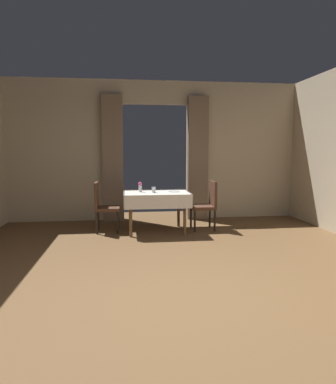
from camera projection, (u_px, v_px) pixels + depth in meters
ground at (191, 297)px, 3.51m from camera, size 10.08×10.08×0.00m
wall_back at (155, 150)px, 7.45m from camera, size 6.40×0.27×3.00m
dining_table_mid at (156, 197)px, 6.33m from camera, size 1.19×0.96×0.75m
chair_mid_left at (103, 204)px, 6.33m from camera, size 0.44×0.44×0.93m
chair_mid_right at (207, 203)px, 6.52m from camera, size 0.44×0.44×0.93m
flower_vase_mid at (140, 187)px, 6.29m from camera, size 0.07×0.07×0.18m
plate_mid_b at (174, 191)px, 6.32m from camera, size 0.22×0.22×0.01m
glass_mid_c at (154, 190)px, 6.17m from camera, size 0.07×0.07×0.10m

